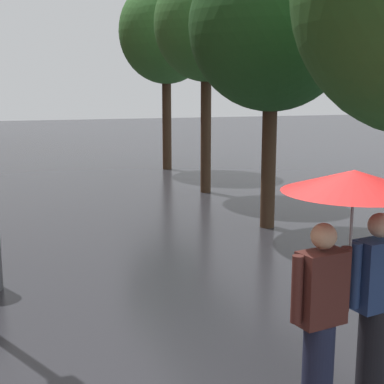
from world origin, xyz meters
The scene contains 4 objects.
street_tree_1 centered at (2.69, 5.68, 3.75)m, with size 3.05×3.05×5.32m.
street_tree_2 centered at (2.65, 9.40, 4.13)m, with size 2.55×2.55×5.55m.
street_tree_3 centered at (2.68, 13.52, 4.29)m, with size 2.94×2.94×5.91m.
couple_under_umbrella centered at (0.79, -0.17, 1.40)m, with size 1.18×1.17×2.06m.
Camera 1 is at (-1.75, -4.06, 2.74)m, focal length 52.73 mm.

